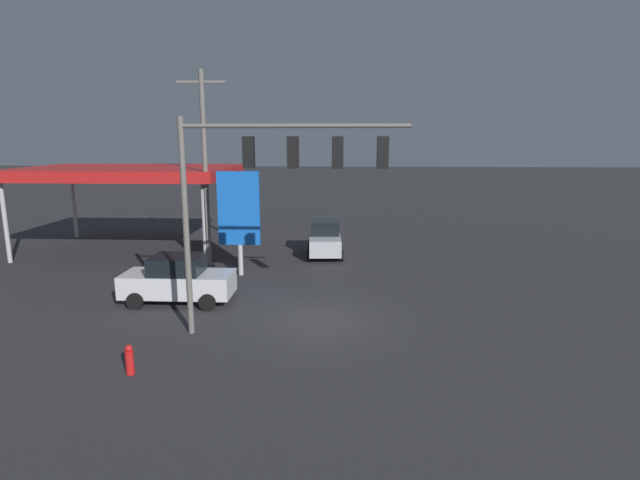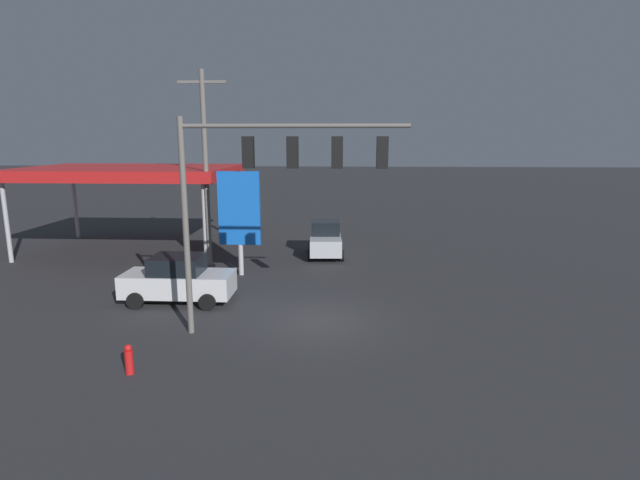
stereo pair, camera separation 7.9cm
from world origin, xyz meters
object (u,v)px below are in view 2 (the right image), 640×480
(utility_pole, at_px, (206,165))
(price_sign, at_px, (239,211))
(hatchback_crossing, at_px, (326,239))
(fire_hydrant, at_px, (129,359))
(sedan_waiting, at_px, (178,280))
(traffic_signal_assembly, at_px, (272,172))

(utility_pole, height_order, price_sign, utility_pole)
(hatchback_crossing, bearing_deg, fire_hydrant, -21.62)
(hatchback_crossing, relative_size, fire_hydrant, 4.42)
(utility_pole, distance_m, price_sign, 3.32)
(hatchback_crossing, height_order, fire_hydrant, hatchback_crossing)
(sedan_waiting, bearing_deg, fire_hydrant, 96.34)
(price_sign, relative_size, hatchback_crossing, 1.29)
(hatchback_crossing, relative_size, sedan_waiting, 0.88)
(price_sign, xyz_separation_m, fire_hydrant, (0.97, 10.52, -2.73))
(utility_pole, bearing_deg, fire_hydrant, 94.91)
(traffic_signal_assembly, relative_size, fire_hydrant, 8.34)
(traffic_signal_assembly, bearing_deg, sedan_waiting, -35.70)
(sedan_waiting, bearing_deg, traffic_signal_assembly, 144.39)
(traffic_signal_assembly, bearing_deg, hatchback_crossing, -95.91)
(price_sign, bearing_deg, sedan_waiting, 68.70)
(price_sign, height_order, fire_hydrant, price_sign)
(traffic_signal_assembly, bearing_deg, price_sign, -69.75)
(fire_hydrant, bearing_deg, utility_pole, -85.09)
(traffic_signal_assembly, distance_m, utility_pole, 10.24)
(utility_pole, height_order, hatchback_crossing, utility_pole)
(traffic_signal_assembly, relative_size, utility_pole, 0.75)
(price_sign, distance_m, sedan_waiting, 5.07)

